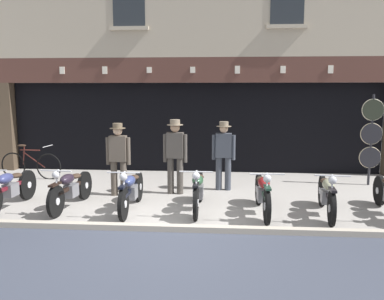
{
  "coord_description": "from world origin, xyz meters",
  "views": [
    {
      "loc": [
        0.9,
        -6.67,
        2.4
      ],
      "look_at": [
        0.15,
        2.82,
        1.0
      ],
      "focal_mm": 38.53,
      "sensor_mm": 36.0,
      "label": 1
    }
  ],
  "objects_px": {
    "motorcycle_left": "(71,188)",
    "tyre_sign_pole": "(371,135)",
    "motorcycle_center_left": "(131,190)",
    "leaning_bicycle": "(31,165)",
    "motorcycle_center": "(198,189)",
    "shopkeeper_center": "(175,152)",
    "salesman_right": "(224,152)",
    "motorcycle_center_right": "(263,192)",
    "advert_board_near": "(136,116)",
    "motorcycle_right": "(327,194)",
    "salesman_left": "(118,156)",
    "motorcycle_far_left": "(10,188)"
  },
  "relations": [
    {
      "from": "motorcycle_center",
      "to": "salesman_right",
      "type": "relative_size",
      "value": 1.19
    },
    {
      "from": "motorcycle_center",
      "to": "motorcycle_right",
      "type": "bearing_deg",
      "value": 176.55
    },
    {
      "from": "motorcycle_center_right",
      "to": "motorcycle_right",
      "type": "relative_size",
      "value": 1.01
    },
    {
      "from": "motorcycle_center_right",
      "to": "salesman_right",
      "type": "relative_size",
      "value": 1.19
    },
    {
      "from": "motorcycle_left",
      "to": "motorcycle_right",
      "type": "relative_size",
      "value": 1.0
    },
    {
      "from": "motorcycle_far_left",
      "to": "motorcycle_center",
      "type": "bearing_deg",
      "value": -175.24
    },
    {
      "from": "salesman_left",
      "to": "motorcycle_left",
      "type": "bearing_deg",
      "value": 54.39
    },
    {
      "from": "salesman_left",
      "to": "salesman_right",
      "type": "bearing_deg",
      "value": -165.0
    },
    {
      "from": "motorcycle_center_left",
      "to": "motorcycle_center",
      "type": "relative_size",
      "value": 1.02
    },
    {
      "from": "motorcycle_center_right",
      "to": "advert_board_near",
      "type": "relative_size",
      "value": 1.89
    },
    {
      "from": "salesman_right",
      "to": "motorcycle_right",
      "type": "bearing_deg",
      "value": 137.52
    },
    {
      "from": "motorcycle_center_right",
      "to": "leaning_bicycle",
      "type": "xyz_separation_m",
      "value": [
        -6.01,
        2.77,
        -0.05
      ]
    },
    {
      "from": "motorcycle_center_left",
      "to": "leaning_bicycle",
      "type": "bearing_deg",
      "value": -39.09
    },
    {
      "from": "motorcycle_far_left",
      "to": "motorcycle_center_left",
      "type": "bearing_deg",
      "value": -176.93
    },
    {
      "from": "motorcycle_far_left",
      "to": "motorcycle_center_left",
      "type": "distance_m",
      "value": 2.5
    },
    {
      "from": "motorcycle_center",
      "to": "salesman_right",
      "type": "xyz_separation_m",
      "value": [
        0.5,
        1.74,
        0.49
      ]
    },
    {
      "from": "salesman_right",
      "to": "advert_board_near",
      "type": "height_order",
      "value": "advert_board_near"
    },
    {
      "from": "advert_board_near",
      "to": "motorcycle_left",
      "type": "bearing_deg",
      "value": -96.73
    },
    {
      "from": "motorcycle_center",
      "to": "shopkeeper_center",
      "type": "bearing_deg",
      "value": -64.2
    },
    {
      "from": "motorcycle_center_left",
      "to": "motorcycle_center",
      "type": "bearing_deg",
      "value": -174.68
    },
    {
      "from": "motorcycle_far_left",
      "to": "motorcycle_center_right",
      "type": "distance_m",
      "value": 5.1
    },
    {
      "from": "motorcycle_center_left",
      "to": "shopkeeper_center",
      "type": "bearing_deg",
      "value": -117.28
    },
    {
      "from": "salesman_left",
      "to": "tyre_sign_pole",
      "type": "relative_size",
      "value": 0.72
    },
    {
      "from": "motorcycle_center_left",
      "to": "shopkeeper_center",
      "type": "xyz_separation_m",
      "value": [
        0.72,
        1.41,
        0.55
      ]
    },
    {
      "from": "motorcycle_far_left",
      "to": "leaning_bicycle",
      "type": "xyz_separation_m",
      "value": [
        -0.91,
        2.78,
        -0.05
      ]
    },
    {
      "from": "motorcycle_center",
      "to": "salesman_right",
      "type": "bearing_deg",
      "value": -105.81
    },
    {
      "from": "motorcycle_left",
      "to": "motorcycle_center",
      "type": "height_order",
      "value": "motorcycle_center"
    },
    {
      "from": "motorcycle_left",
      "to": "tyre_sign_pole",
      "type": "height_order",
      "value": "tyre_sign_pole"
    },
    {
      "from": "motorcycle_center",
      "to": "motorcycle_right",
      "type": "relative_size",
      "value": 1.01
    },
    {
      "from": "salesman_left",
      "to": "shopkeeper_center",
      "type": "height_order",
      "value": "shopkeeper_center"
    },
    {
      "from": "salesman_right",
      "to": "motorcycle_far_left",
      "type": "bearing_deg",
      "value": 24.78
    },
    {
      "from": "motorcycle_center_left",
      "to": "salesman_left",
      "type": "relative_size",
      "value": 1.21
    },
    {
      "from": "motorcycle_far_left",
      "to": "motorcycle_center_right",
      "type": "xyz_separation_m",
      "value": [
        5.1,
        0.01,
        0.0
      ]
    },
    {
      "from": "motorcycle_center_left",
      "to": "salesman_right",
      "type": "height_order",
      "value": "salesman_right"
    },
    {
      "from": "motorcycle_center_left",
      "to": "advert_board_near",
      "type": "height_order",
      "value": "advert_board_near"
    },
    {
      "from": "salesman_left",
      "to": "leaning_bicycle",
      "type": "distance_m",
      "value": 3.32
    },
    {
      "from": "salesman_left",
      "to": "advert_board_near",
      "type": "xyz_separation_m",
      "value": [
        -0.24,
        3.02,
        0.69
      ]
    },
    {
      "from": "motorcycle_center",
      "to": "leaning_bicycle",
      "type": "height_order",
      "value": "leaning_bicycle"
    },
    {
      "from": "salesman_right",
      "to": "motorcycle_center",
      "type": "bearing_deg",
      "value": 75.16
    },
    {
      "from": "motorcycle_far_left",
      "to": "salesman_left",
      "type": "height_order",
      "value": "salesman_left"
    },
    {
      "from": "motorcycle_left",
      "to": "shopkeeper_center",
      "type": "distance_m",
      "value": 2.46
    },
    {
      "from": "motorcycle_center",
      "to": "advert_board_near",
      "type": "bearing_deg",
      "value": -62.13
    },
    {
      "from": "salesman_left",
      "to": "shopkeeper_center",
      "type": "relative_size",
      "value": 0.96
    },
    {
      "from": "motorcycle_right",
      "to": "advert_board_near",
      "type": "height_order",
      "value": "advert_board_near"
    },
    {
      "from": "motorcycle_center",
      "to": "leaning_bicycle",
      "type": "bearing_deg",
      "value": -28.76
    },
    {
      "from": "leaning_bicycle",
      "to": "motorcycle_far_left",
      "type": "bearing_deg",
      "value": 23.57
    },
    {
      "from": "tyre_sign_pole",
      "to": "leaning_bicycle",
      "type": "distance_m",
      "value": 8.97
    },
    {
      "from": "motorcycle_center_right",
      "to": "salesman_left",
      "type": "height_order",
      "value": "salesman_left"
    },
    {
      "from": "motorcycle_far_left",
      "to": "advert_board_near",
      "type": "distance_m",
      "value": 4.69
    },
    {
      "from": "motorcycle_far_left",
      "to": "leaning_bicycle",
      "type": "distance_m",
      "value": 2.93
    }
  ]
}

